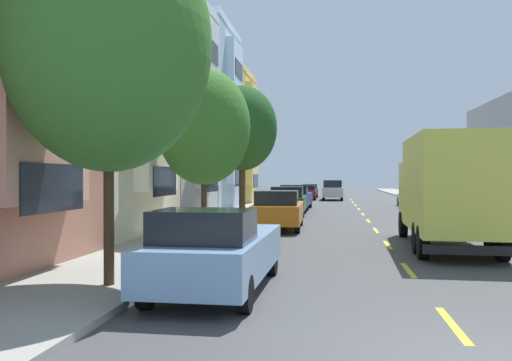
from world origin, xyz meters
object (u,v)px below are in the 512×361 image
object	(u,v)px
parked_pickup_forest	(288,202)
street_tree_third	(242,128)
parked_sedan_burgundy	(307,192)
parked_pickup_sky	(216,251)
street_tree_nearest	(108,43)
parked_pickup_orange	(279,211)
street_tree_second	(204,127)
parked_sedan_white	(412,197)
parked_pickup_navy	(296,197)
parked_sedan_teal	(310,190)
moving_silver_sedan	(333,190)
delivery_box_truck	(447,187)

from	to	relation	value
parked_pickup_forest	street_tree_third	bearing A→B (deg)	-111.33
parked_sedan_burgundy	parked_pickup_sky	size ratio (longest dim) A/B	0.85
street_tree_nearest	parked_pickup_orange	world-z (taller)	street_tree_nearest
street_tree_second	parked_sedan_burgundy	world-z (taller)	street_tree_second
street_tree_third	parked_sedan_white	distance (m)	19.29
parked_pickup_forest	parked_sedan_burgundy	bearing A→B (deg)	89.65
parked_pickup_forest	parked_pickup_sky	bearing A→B (deg)	-89.45
parked_pickup_navy	parked_pickup_sky	xyz separation A→B (m)	(0.17, -27.41, 0.00)
parked_pickup_orange	parked_sedan_teal	distance (m)	36.85
parked_pickup_navy	parked_sedan_burgundy	bearing A→B (deg)	89.63
parked_pickup_orange	moving_silver_sedan	size ratio (longest dim) A/B	1.11
street_tree_second	parked_sedan_teal	world-z (taller)	street_tree_second
street_tree_second	delivery_box_truck	world-z (taller)	street_tree_second
delivery_box_truck	moving_silver_sedan	world-z (taller)	delivery_box_truck
street_tree_nearest	delivery_box_truck	world-z (taller)	street_tree_nearest
parked_sedan_white	parked_sedan_teal	size ratio (longest dim) A/B	0.99
parked_sedan_white	parked_sedan_teal	world-z (taller)	same
street_tree_third	parked_pickup_forest	bearing A→B (deg)	68.67
parked_sedan_burgundy	parked_pickup_orange	size ratio (longest dim) A/B	0.85
parked_pickup_navy	street_tree_nearest	bearing A→B (deg)	-94.12
street_tree_nearest	parked_pickup_navy	distance (m)	28.09
parked_pickup_sky	street_tree_nearest	bearing A→B (deg)	-172.48
parked_pickup_orange	parked_sedan_teal	world-z (taller)	parked_pickup_orange
street_tree_third	parked_sedan_burgundy	distance (m)	26.91
street_tree_third	parked_pickup_navy	distance (m)	11.90
parked_pickup_orange	moving_silver_sedan	bearing A→B (deg)	85.31
parked_pickup_orange	street_tree_nearest	bearing A→B (deg)	-99.42
parked_pickup_forest	parked_sedan_white	world-z (taller)	parked_pickup_forest
parked_sedan_white	parked_sedan_teal	xyz separation A→B (m)	(-8.51, 17.83, 0.00)
parked_sedan_white	moving_silver_sedan	bearing A→B (deg)	120.25
street_tree_second	parked_sedan_white	distance (m)	26.38
parked_pickup_navy	parked_pickup_sky	world-z (taller)	same
street_tree_nearest	delivery_box_truck	xyz separation A→B (m)	(8.19, 7.66, -3.06)
delivery_box_truck	parked_pickup_navy	bearing A→B (deg)	107.19
street_tree_second	parked_pickup_orange	world-z (taller)	street_tree_second
street_tree_third	parked_pickup_navy	bearing A→B (deg)	79.77
parked_sedan_white	parked_pickup_orange	bearing A→B (deg)	-113.89
parked_sedan_white	parked_sedan_burgundy	bearing A→B (deg)	127.93
parked_sedan_teal	parked_pickup_navy	bearing A→B (deg)	-90.28
delivery_box_truck	parked_pickup_sky	xyz separation A→B (m)	(-6.02, -7.38, -1.17)
parked_sedan_teal	parked_sedan_white	bearing A→B (deg)	-64.48
moving_silver_sedan	parked_pickup_sky	bearing A→B (deg)	-93.29
parked_sedan_white	parked_pickup_navy	xyz separation A→B (m)	(-8.62, -4.54, 0.08)
parked_sedan_white	parked_pickup_orange	world-z (taller)	parked_pickup_orange
parked_pickup_orange	parked_pickup_sky	distance (m)	12.92
street_tree_third	delivery_box_truck	xyz separation A→B (m)	(8.19, -8.98, -2.76)
moving_silver_sedan	parked_pickup_orange	bearing A→B (deg)	-94.69
street_tree_second	parked_pickup_navy	bearing A→B (deg)	84.12
street_tree_nearest	parked_pickup_sky	distance (m)	4.77
delivery_box_truck	parked_pickup_sky	world-z (taller)	delivery_box_truck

